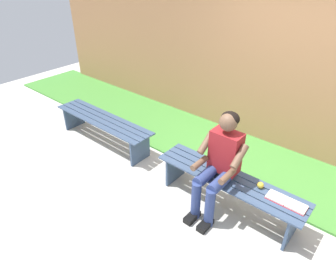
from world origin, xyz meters
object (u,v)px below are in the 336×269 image
Objects in this scene: person_seated at (219,162)px; book_open at (286,202)px; bench_near at (228,185)px; bench_far at (103,124)px; apple at (260,185)px.

person_seated reaches higher than book_open.
person_seated is (0.09, 0.10, 0.34)m from bench_near.
book_open is at bearing -169.79° from person_seated.
person_seated is 0.80m from book_open.
book_open reaches higher than bench_far.
apple is at bearing -167.36° from bench_near.
apple is (-0.44, -0.18, -0.21)m from person_seated.
person_seated is at bearing 46.36° from bench_near.
apple reaches higher than book_open.
bench_near is 1.47× the size of person_seated.
person_seated is 0.52m from apple.
person_seated is 16.79× the size of apple.
apple is at bearing -7.44° from book_open.
bench_near is at bearing 3.30° from book_open.
bench_near is 24.65× the size of apple.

